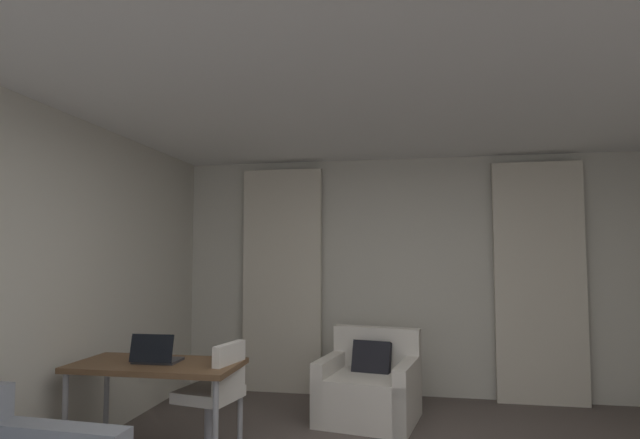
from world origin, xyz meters
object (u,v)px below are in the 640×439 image
(armchair, at_px, (369,389))
(laptop, at_px, (156,357))
(desk_chair, at_px, (213,409))
(desk, at_px, (157,372))

(armchair, xyz_separation_m, laptop, (-1.46, -1.29, 0.50))
(desk_chair, relative_size, laptop, 2.67)
(laptop, bearing_deg, armchair, 41.55)
(desk, height_order, desk_chair, desk_chair)
(armchair, bearing_deg, desk_chair, -130.99)
(desk, relative_size, laptop, 3.70)
(desk_chair, xyz_separation_m, laptop, (-0.41, -0.09, 0.39))
(desk, relative_size, desk_chair, 1.38)
(desk_chair, bearing_deg, armchair, 49.01)
(armchair, relative_size, desk, 0.81)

